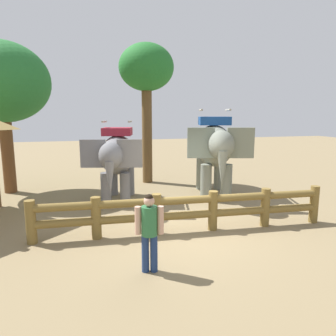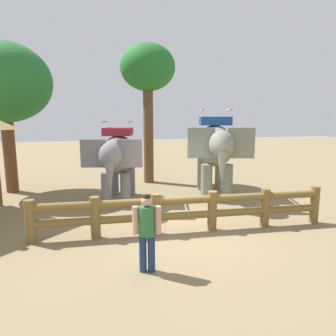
% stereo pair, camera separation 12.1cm
% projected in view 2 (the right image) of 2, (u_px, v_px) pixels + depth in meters
% --- Properties ---
extents(ground_plane, '(60.00, 60.00, 0.00)m').
position_uv_depth(ground_plane, '(183.00, 231.00, 8.13)').
color(ground_plane, olive).
extents(log_fence, '(7.71, 0.72, 1.05)m').
position_uv_depth(log_fence, '(184.00, 210.00, 7.96)').
color(log_fence, brown).
rests_on(log_fence, ground).
extents(elephant_near_left, '(2.11, 3.36, 2.81)m').
position_uv_depth(elephant_near_left, '(118.00, 157.00, 10.60)').
color(elephant_near_left, slate).
rests_on(elephant_near_left, ground).
extents(elephant_center, '(2.51, 3.84, 3.22)m').
position_uv_depth(elephant_center, '(215.00, 148.00, 11.29)').
color(elephant_center, gray).
rests_on(elephant_center, ground).
extents(tourist_woman_in_black, '(0.54, 0.36, 1.55)m').
position_uv_depth(tourist_woman_in_black, '(147.00, 227.00, 5.88)').
color(tourist_woman_in_black, navy).
rests_on(tourist_woman_in_black, ground).
extents(tree_far_left, '(3.51, 3.51, 5.70)m').
position_uv_depth(tree_far_left, '(4.00, 83.00, 11.55)').
color(tree_far_left, brown).
rests_on(tree_far_left, ground).
extents(tree_back_center, '(2.35, 2.35, 6.00)m').
position_uv_depth(tree_back_center, '(148.00, 72.00, 13.20)').
color(tree_back_center, brown).
rests_on(tree_back_center, ground).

